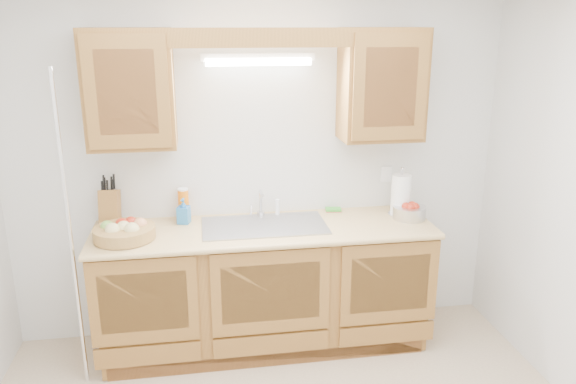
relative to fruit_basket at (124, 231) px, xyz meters
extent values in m
cube|color=silver|center=(0.91, 0.39, 0.30)|extent=(3.50, 0.02, 2.50)
cube|color=olive|center=(0.91, 0.09, -0.51)|extent=(2.20, 0.60, 0.86)
cube|color=tan|center=(0.91, 0.07, -0.07)|extent=(2.30, 0.63, 0.04)
cube|color=olive|center=(0.08, 0.22, 0.87)|extent=(0.55, 0.33, 0.75)
cube|color=olive|center=(1.74, 0.22, 0.87)|extent=(0.55, 0.33, 0.75)
cube|color=olive|center=(0.91, 0.08, 1.19)|extent=(2.20, 0.05, 0.12)
cylinder|color=white|center=(0.91, 0.29, 1.03)|extent=(0.70, 0.05, 0.05)
cube|color=white|center=(0.91, 0.32, 1.06)|extent=(0.76, 0.06, 0.05)
cube|color=#9E9EA3|center=(0.91, 0.09, -0.05)|extent=(0.84, 0.46, 0.01)
cube|color=#9E9EA3|center=(0.70, 0.09, -0.13)|extent=(0.39, 0.40, 0.16)
cube|color=#9E9EA3|center=(1.12, 0.09, -0.13)|extent=(0.39, 0.40, 0.16)
cylinder|color=silver|center=(0.91, 0.29, -0.03)|extent=(0.06, 0.06, 0.04)
cylinder|color=silver|center=(0.91, 0.29, 0.05)|extent=(0.02, 0.02, 0.16)
cylinder|color=silver|center=(0.91, 0.24, 0.14)|extent=(0.02, 0.12, 0.02)
cylinder|color=white|center=(1.03, 0.29, 0.01)|extent=(0.03, 0.03, 0.12)
cylinder|color=silver|center=(-0.29, -0.18, 0.05)|extent=(0.03, 0.03, 2.00)
cube|color=white|center=(1.86, 0.38, 0.20)|extent=(0.08, 0.01, 0.12)
cylinder|color=#AB7E45|center=(0.00, 0.00, -0.01)|extent=(0.43, 0.43, 0.08)
sphere|color=#D8C67F|center=(-0.06, -0.05, 0.02)|extent=(0.10, 0.10, 0.10)
sphere|color=#D8C67F|center=(0.05, -0.06, 0.02)|extent=(0.10, 0.10, 0.10)
sphere|color=tan|center=(0.10, 0.04, 0.02)|extent=(0.09, 0.09, 0.09)
sphere|color=#AE2713|center=(-0.02, 0.06, 0.02)|extent=(0.09, 0.09, 0.09)
sphere|color=#72A53F|center=(-0.11, 0.03, 0.02)|extent=(0.09, 0.09, 0.09)
sphere|color=#D8C67F|center=(0.00, -0.01, 0.02)|extent=(0.10, 0.10, 0.10)
sphere|color=#AE2713|center=(0.03, 0.09, 0.02)|extent=(0.08, 0.08, 0.08)
cube|color=olive|center=(-0.12, 0.27, 0.07)|extent=(0.13, 0.21, 0.28)
cylinder|color=black|center=(-0.15, 0.25, 0.22)|extent=(0.02, 0.04, 0.10)
cylinder|color=black|center=(-0.12, 0.25, 0.22)|extent=(0.02, 0.04, 0.10)
cylinder|color=black|center=(-0.08, 0.25, 0.23)|extent=(0.02, 0.04, 0.10)
cylinder|color=black|center=(-0.14, 0.29, 0.23)|extent=(0.02, 0.04, 0.10)
cylinder|color=black|center=(-0.10, 0.29, 0.23)|extent=(0.02, 0.04, 0.10)
cylinder|color=black|center=(-0.15, 0.33, 0.24)|extent=(0.02, 0.04, 0.10)
cylinder|color=black|center=(-0.08, 0.33, 0.24)|extent=(0.02, 0.04, 0.10)
cylinder|color=orange|center=(0.37, 0.33, 0.05)|extent=(0.09, 0.09, 0.21)
cylinder|color=white|center=(0.37, 0.33, 0.16)|extent=(0.07, 0.07, 0.01)
imported|color=#236FB3|center=(0.37, 0.24, 0.03)|extent=(0.10, 0.10, 0.18)
cube|color=#CC333F|center=(1.45, 0.33, -0.05)|extent=(0.12, 0.09, 0.01)
cube|color=green|center=(1.45, 0.33, -0.04)|extent=(0.12, 0.09, 0.02)
cylinder|color=silver|center=(1.90, 0.17, -0.05)|extent=(0.17, 0.17, 0.01)
cylinder|color=silver|center=(1.90, 0.17, 0.12)|extent=(0.02, 0.02, 0.34)
cylinder|color=white|center=(1.90, 0.17, 0.10)|extent=(0.18, 0.18, 0.29)
sphere|color=silver|center=(1.90, 0.17, 0.29)|extent=(0.02, 0.02, 0.02)
cylinder|color=silver|center=(1.94, 0.08, -0.01)|extent=(0.26, 0.26, 0.09)
sphere|color=#AE2713|center=(1.91, 0.08, 0.03)|extent=(0.06, 0.06, 0.06)
sphere|color=#AE2713|center=(1.97, 0.10, 0.03)|extent=(0.06, 0.06, 0.06)
sphere|color=#AE2713|center=(1.94, 0.06, 0.03)|extent=(0.06, 0.06, 0.06)
sphere|color=#AE2713|center=(1.98, 0.06, 0.03)|extent=(0.06, 0.06, 0.06)
camera|label=1|loc=(0.49, -3.48, 1.27)|focal=35.00mm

